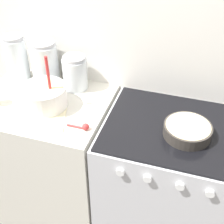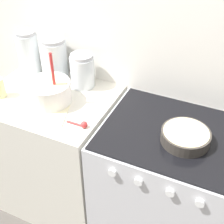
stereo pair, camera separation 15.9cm
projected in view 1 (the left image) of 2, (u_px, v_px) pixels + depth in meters
name	position (u px, v px, depth m)	size (l,w,h in m)	color
wall_back	(122.00, 37.00, 1.73)	(4.50, 0.05, 2.40)	white
countertop_cabinet	(52.00, 158.00, 2.03)	(0.73, 0.59, 0.90)	silver
stove	(166.00, 185.00, 1.85)	(0.73, 0.61, 0.90)	silver
mixing_bowl	(44.00, 95.00, 1.68)	(0.24, 0.24, 0.31)	white
baking_pan	(187.00, 130.00, 1.51)	(0.23, 0.23, 0.06)	#38332D
storage_jar_left	(17.00, 61.00, 1.89)	(0.13, 0.13, 0.28)	silver
storage_jar_middle	(45.00, 66.00, 1.85)	(0.16, 0.16, 0.27)	silver
storage_jar_right	(75.00, 75.00, 1.82)	(0.14, 0.14, 0.20)	silver
recipe_page	(45.00, 120.00, 1.62)	(0.26, 0.26, 0.01)	beige
measuring_spoon	(83.00, 127.00, 1.55)	(0.12, 0.04, 0.04)	red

